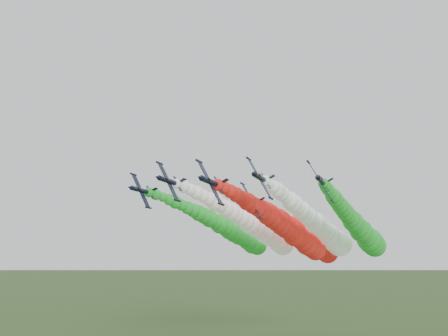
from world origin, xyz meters
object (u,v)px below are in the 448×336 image
at_px(jet_inner_right, 323,230).
at_px(jet_outer_right, 362,232).
at_px(jet_inner_left, 259,229).
at_px(jet_trail, 311,239).
at_px(jet_outer_left, 234,232).
at_px(jet_lead, 293,233).

xyz_separation_m(jet_inner_right, jet_outer_right, (11.29, 6.04, -0.46)).
relative_size(jet_inner_left, jet_outer_right, 1.00).
height_order(jet_outer_right, jet_trail, jet_outer_right).
height_order(jet_inner_left, jet_outer_left, jet_inner_left).
distance_m(jet_inner_left, jet_outer_left, 15.16).
bearing_deg(jet_trail, jet_lead, -92.06).
bearing_deg(jet_lead, jet_inner_left, 145.63).
xyz_separation_m(jet_inner_left, jet_trail, (13.43, 17.05, -2.77)).
bearing_deg(jet_outer_left, jet_inner_left, -38.13).
relative_size(jet_lead, jet_outer_right, 0.99).
xyz_separation_m(jet_inner_left, jet_outer_left, (-11.93, 9.36, -0.24)).
relative_size(jet_inner_right, jet_outer_right, 1.00).
distance_m(jet_inner_left, jet_inner_right, 19.96).
bearing_deg(jet_trail, jet_inner_right, -65.57).
distance_m(jet_inner_left, jet_outer_right, 32.36).
bearing_deg(jet_inner_right, jet_lead, -121.32).
bearing_deg(jet_outer_right, jet_inner_left, -163.30).
xyz_separation_m(jet_inner_left, jet_outer_right, (30.99, 9.30, -0.84)).
height_order(jet_lead, jet_inner_right, jet_inner_right).
distance_m(jet_lead, jet_outer_right, 25.72).
bearing_deg(jet_lead, jet_outer_left, 143.75).
height_order(jet_inner_left, jet_trail, jet_inner_left).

